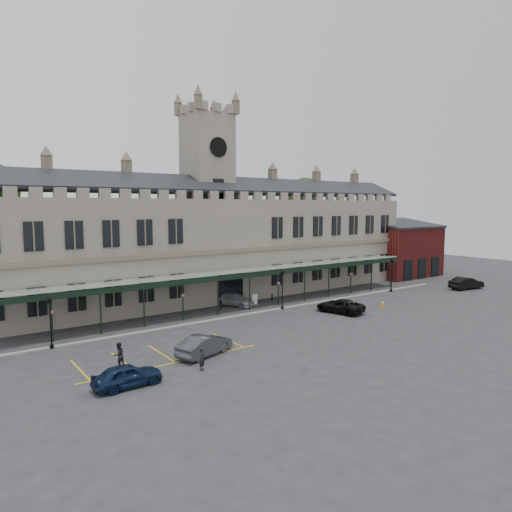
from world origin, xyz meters
TOP-DOWN VIEW (x-y plane):
  - ground at (0.00, 0.00)m, footprint 140.00×140.00m
  - station_building at (0.00, 15.91)m, footprint 60.00×10.36m
  - clock_tower at (0.00, 16.00)m, footprint 5.60×5.60m
  - canopy at (0.00, 7.46)m, footprint 50.00×4.10m
  - brick_annex at (34.00, 12.97)m, footprint 12.40×8.36m
  - kerb at (0.00, 5.50)m, footprint 60.00×0.40m
  - parking_markings at (-14.00, -1.50)m, footprint 16.00×6.00m
  - tree_behind_mid at (8.00, 25.00)m, footprint 6.00×6.00m
  - tree_behind_right at (24.00, 25.00)m, footprint 6.00×6.00m
  - lamp_post_left at (-20.49, 5.35)m, footprint 0.40×0.40m
  - lamp_post_mid at (3.08, 5.36)m, footprint 0.42×0.42m
  - lamp_post_right at (21.28, 4.93)m, footprint 0.43×0.43m
  - traffic_cone at (13.11, -0.13)m, footprint 0.43×0.43m
  - sign_board at (2.04, 9.05)m, footprint 0.69×0.06m
  - bollard_left at (-2.36, 9.27)m, footprint 0.17×0.17m
  - bollard_right at (4.99, 9.61)m, footprint 0.15×0.15m
  - car_left_a at (-18.40, -5.70)m, footprint 4.33×1.82m
  - car_left_b at (-11.50, -3.24)m, footprint 5.08×3.13m
  - car_taxi at (-0.18, 10.00)m, footprint 3.88×5.24m
  - car_van at (7.00, 0.50)m, footprint 3.55×5.57m
  - car_right_b at (31.00, 0.05)m, footprint 5.28×2.62m
  - person_a at (-13.20, -5.90)m, footprint 0.71×0.66m
  - person_b at (-17.64, -1.95)m, footprint 1.04×0.93m

SIDE VIEW (x-z plane):
  - ground at x=0.00m, z-range 0.00..0.00m
  - parking_markings at x=-14.00m, z-range -0.01..0.01m
  - kerb at x=0.00m, z-range 0.00..0.12m
  - traffic_cone at x=13.11m, z-range -0.01..0.68m
  - bollard_right at x=4.99m, z-range 0.00..0.84m
  - bollard_left at x=-2.36m, z-range 0.00..0.98m
  - sign_board at x=2.04m, z-range -0.01..1.17m
  - car_taxi at x=-0.18m, z-range 0.00..1.41m
  - car_van at x=7.00m, z-range 0.00..1.43m
  - car_left_a at x=-18.40m, z-range 0.00..1.46m
  - car_left_b at x=-11.50m, z-range 0.00..1.58m
  - person_a at x=-13.20m, z-range 0.00..1.62m
  - car_right_b at x=31.00m, z-range 0.00..1.66m
  - person_b at x=-17.64m, z-range 0.00..1.78m
  - canopy at x=0.00m, z-range 0.25..4.55m
  - lamp_post_left at x=-20.49m, z-range 0.40..4.68m
  - lamp_post_mid at x=3.08m, z-range 0.41..4.85m
  - lamp_post_right at x=21.28m, z-range 0.42..4.98m
  - brick_annex at x=34.00m, z-range -0.46..8.77m
  - station_building at x=0.00m, z-range -2.18..15.12m
  - tree_behind_mid at x=8.00m, z-range 4.81..20.81m
  - tree_behind_right at x=24.00m, z-range 4.81..20.81m
  - clock_tower at x=0.00m, z-range 0.71..25.51m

